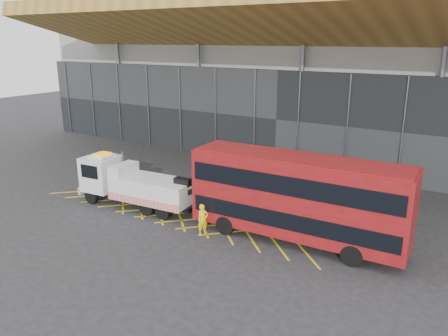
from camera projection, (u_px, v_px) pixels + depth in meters
The scene contains 6 objects.
ground_plane at pixel (174, 201), 29.35m from camera, with size 120.00×120.00×0.00m, color #242427.
road_markings at pixel (194, 205), 28.53m from camera, with size 19.96×7.16×0.01m.
construction_building at pixel (310, 55), 40.75m from camera, with size 55.00×23.97×18.00m.
recovery_truck at pixel (133, 184), 28.04m from camera, with size 9.50×2.81×3.30m.
bus_towed at pixel (297, 195), 22.84m from camera, with size 11.61×3.08×4.69m.
worker at pixel (203, 220), 24.10m from camera, with size 0.64×0.42×1.76m, color yellow.
Camera 1 is at (17.43, -21.53, 10.50)m, focal length 35.00 mm.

